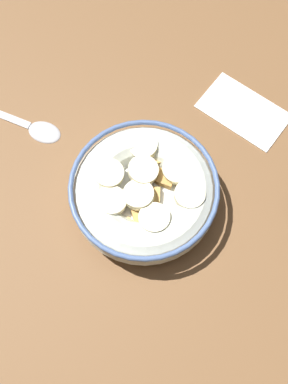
% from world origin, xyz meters
% --- Properties ---
extents(ground_plane, '(1.14, 1.14, 0.02)m').
position_xyz_m(ground_plane, '(0.00, 0.00, -0.01)').
color(ground_plane, brown).
extents(cereal_bowl, '(0.17, 0.17, 0.06)m').
position_xyz_m(cereal_bowl, '(0.00, -0.00, 0.03)').
color(cereal_bowl, beige).
rests_on(cereal_bowl, ground_plane).
extents(spoon, '(0.14, 0.04, 0.01)m').
position_xyz_m(spoon, '(0.18, -0.01, 0.00)').
color(spoon, '#B7B7BC').
rests_on(spoon, ground_plane).
extents(folded_napkin, '(0.12, 0.08, 0.00)m').
position_xyz_m(folded_napkin, '(-0.04, -0.18, 0.00)').
color(folded_napkin, white).
rests_on(folded_napkin, ground_plane).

